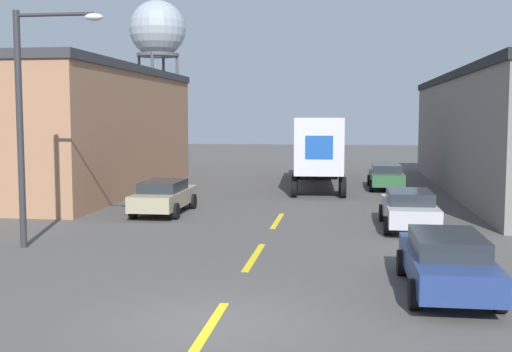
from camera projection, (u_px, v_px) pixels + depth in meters
name	position (u px, v px, depth m)	size (l,w,h in m)	color
ground_plane	(211.00, 325.00, 12.38)	(160.00, 160.00, 0.00)	#4C4947
road_centerline	(254.00, 257.00, 18.35)	(0.20, 16.53, 0.01)	yellow
warehouse_left	(31.00, 129.00, 34.72)	(13.09, 18.93, 6.63)	#9E7051
semi_truck	(318.00, 146.00, 36.95)	(3.32, 12.97, 3.94)	#B21919
parked_car_right_far	(386.00, 176.00, 35.50)	(1.93, 4.73, 1.37)	#2D5B38
parked_car_right_near	(446.00, 261.00, 14.59)	(1.93, 4.73, 1.37)	navy
parked_car_right_mid	(409.00, 208.00, 22.97)	(1.93, 4.73, 1.37)	#B2B2B7
parked_car_left_far	(164.00, 196.00, 26.51)	(1.93, 4.73, 1.37)	tan
water_tower	(158.00, 31.00, 63.51)	(5.57, 5.57, 15.46)	#47474C
street_lamp	(31.00, 109.00, 19.26)	(2.79, 0.32, 7.15)	#2D2D30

